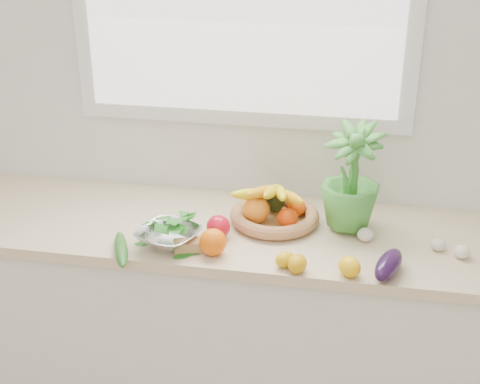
% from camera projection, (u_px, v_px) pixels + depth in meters
% --- Properties ---
extents(back_wall, '(4.50, 0.02, 2.70)m').
position_uv_depth(back_wall, '(243.00, 86.00, 2.56)').
color(back_wall, white).
rests_on(back_wall, ground).
extents(counter_cabinet, '(2.20, 0.58, 0.86)m').
position_uv_depth(counter_cabinet, '(229.00, 328.00, 2.69)').
color(counter_cabinet, silver).
rests_on(counter_cabinet, ground).
extents(countertop, '(2.24, 0.62, 0.04)m').
position_uv_depth(countertop, '(228.00, 230.00, 2.50)').
color(countertop, beige).
rests_on(countertop, counter_cabinet).
extents(orange_loose, '(0.12, 0.12, 0.09)m').
position_uv_depth(orange_loose, '(213.00, 242.00, 2.27)').
color(orange_loose, '#FF6408').
rests_on(orange_loose, countertop).
extents(lemon_a, '(0.08, 0.09, 0.06)m').
position_uv_depth(lemon_a, '(297.00, 264.00, 2.18)').
color(lemon_a, orange).
rests_on(lemon_a, countertop).
extents(lemon_b, '(0.09, 0.09, 0.05)m').
position_uv_depth(lemon_b, '(285.00, 259.00, 2.21)').
color(lemon_b, '#E1A60C').
rests_on(lemon_b, countertop).
extents(lemon_c, '(0.10, 0.11, 0.07)m').
position_uv_depth(lemon_c, '(349.00, 267.00, 2.16)').
color(lemon_c, '#FFB80D').
rests_on(lemon_c, countertop).
extents(apple, '(0.11, 0.11, 0.09)m').
position_uv_depth(apple, '(218.00, 227.00, 2.38)').
color(apple, red).
rests_on(apple, countertop).
extents(ginger, '(0.13, 0.09, 0.04)m').
position_uv_depth(ginger, '(192.00, 246.00, 2.31)').
color(ginger, tan).
rests_on(ginger, countertop).
extents(garlic_a, '(0.08, 0.08, 0.05)m').
position_uv_depth(garlic_a, '(365.00, 235.00, 2.37)').
color(garlic_a, white).
rests_on(garlic_a, countertop).
extents(garlic_b, '(0.06, 0.06, 0.04)m').
position_uv_depth(garlic_b, '(438.00, 245.00, 2.31)').
color(garlic_b, beige).
rests_on(garlic_b, countertop).
extents(garlic_c, '(0.07, 0.07, 0.05)m').
position_uv_depth(garlic_c, '(462.00, 252.00, 2.26)').
color(garlic_c, white).
rests_on(garlic_c, countertop).
extents(eggplant, '(0.13, 0.20, 0.08)m').
position_uv_depth(eggplant, '(389.00, 265.00, 2.16)').
color(eggplant, '#240D31').
rests_on(eggplant, countertop).
extents(cucumber, '(0.13, 0.24, 0.04)m').
position_uv_depth(cucumber, '(121.00, 249.00, 2.28)').
color(cucumber, '#275E1B').
rests_on(cucumber, countertop).
extents(radish, '(0.03, 0.03, 0.03)m').
position_uv_depth(radish, '(195.00, 246.00, 2.31)').
color(radish, '#DA1B52').
rests_on(radish, countertop).
extents(potted_herb, '(0.28, 0.28, 0.39)m').
position_uv_depth(potted_herb, '(351.00, 176.00, 2.37)').
color(potted_herb, '#419135').
rests_on(potted_herb, countertop).
extents(fruit_basket, '(0.37, 0.37, 0.18)m').
position_uv_depth(fruit_basket, '(274.00, 211.00, 2.49)').
color(fruit_basket, tan).
rests_on(fruit_basket, countertop).
extents(colander_with_spinach, '(0.27, 0.27, 0.11)m').
position_uv_depth(colander_with_spinach, '(168.00, 232.00, 2.32)').
color(colander_with_spinach, white).
rests_on(colander_with_spinach, countertop).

